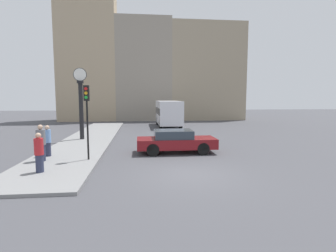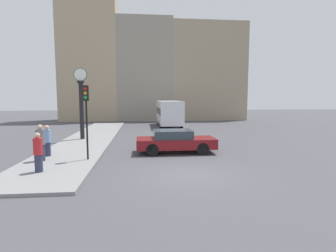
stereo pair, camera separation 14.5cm
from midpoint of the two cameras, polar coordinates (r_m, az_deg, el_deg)
The scene contains 10 objects.
ground_plane at distance 11.25m, azimuth 4.74°, elevation -10.50°, with size 120.00×120.00×0.00m, color #47474C.
sidewalk_corner at distance 21.34m, azimuth -16.37°, elevation -2.62°, with size 3.64×24.26×0.13m, color gray.
building_row at distance 39.31m, azimuth -4.39°, elevation 13.29°, with size 26.45×5.00×19.87m.
sedan_car at distance 15.40m, azimuth 1.84°, elevation -3.28°, with size 4.59×1.79×1.35m.
bus_distant at distance 29.68m, azimuth 0.39°, elevation 3.06°, with size 2.46×7.04×2.88m.
traffic_light_near at distance 13.56m, azimuth -17.09°, elevation 4.04°, with size 0.26×0.24×3.70m.
street_clock at distance 20.64m, azimuth -18.15°, elevation 4.60°, with size 0.97×0.40×5.29m.
pedestrian_red_top at distance 12.16m, azimuth -26.11°, elevation -5.20°, with size 0.37×0.37×1.66m.
pedestrian_grey_jacket at distance 14.25m, azimuth -25.73°, elevation -3.35°, with size 0.43×0.43×1.80m.
pedestrian_blue_stripe at distance 15.30m, azimuth -24.51°, elevation -2.90°, with size 0.34×0.34×1.65m.
Camera 2 is at (-1.90, -10.61, 3.21)m, focal length 28.00 mm.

